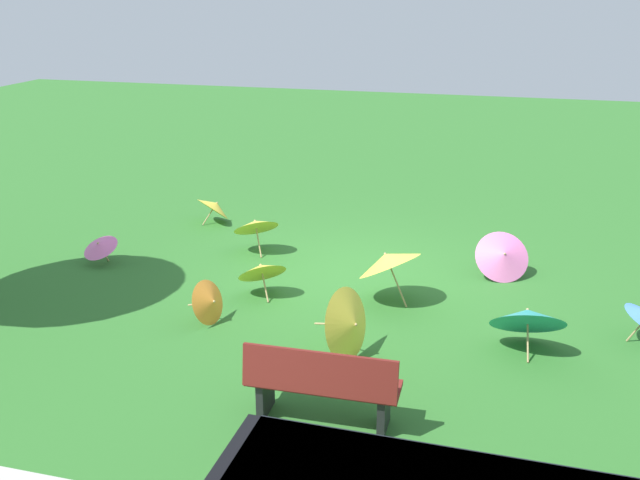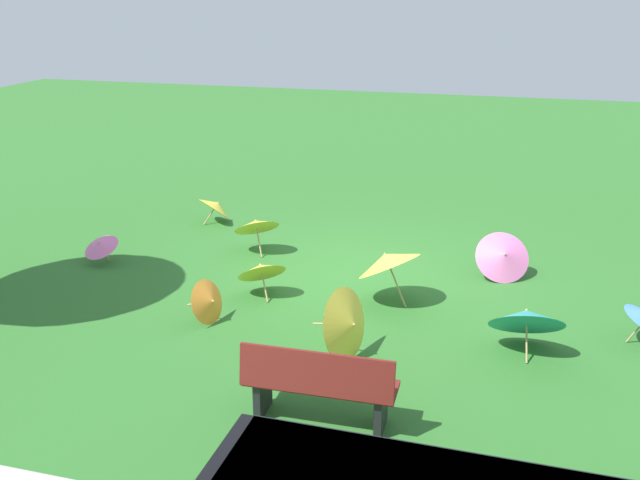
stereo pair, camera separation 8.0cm
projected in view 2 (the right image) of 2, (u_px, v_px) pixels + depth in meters
name	position (u px, v px, depth m)	size (l,w,h in m)	color
ground	(361.00, 274.00, 11.49)	(40.00, 40.00, 0.00)	#2D6B28
park_bench	(319.00, 385.00, 7.44)	(1.61, 0.51, 0.90)	maroon
parasol_yellow_0	(256.00, 224.00, 12.28)	(1.04, 1.03, 0.76)	tan
parasol_pink_0	(100.00, 245.00, 11.82)	(0.73, 0.72, 0.50)	tan
parasol_yellow_1	(216.00, 206.00, 13.83)	(0.94, 0.94, 0.62)	tan
parasol_yellow_2	(349.00, 325.00, 8.75)	(0.81, 0.98, 0.93)	tan
parasol_pink_1	(504.00, 256.00, 11.19)	(1.00, 0.88, 0.76)	tan
parasol_yellow_3	(387.00, 260.00, 10.30)	(1.23, 1.24, 0.95)	tan
parasol_orange_0	(210.00, 302.00, 9.75)	(0.60, 0.67, 0.62)	tan
parasol_yellow_4	(261.00, 269.00, 10.61)	(0.95, 0.94, 0.68)	tan
parasol_teal_2	(527.00, 318.00, 8.97)	(1.04, 0.96, 0.82)	tan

